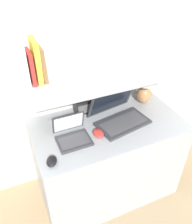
% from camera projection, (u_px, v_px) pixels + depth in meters
% --- Properties ---
extents(ground_plane, '(12.00, 12.00, 0.00)m').
position_uv_depth(ground_plane, '(121.00, 215.00, 2.01)').
color(ground_plane, '#9E8460').
extents(wall_back, '(6.00, 0.05, 2.40)m').
position_uv_depth(wall_back, '(88.00, 51.00, 1.81)').
color(wall_back, silver).
rests_on(wall_back, ground_plane).
extents(desk, '(1.14, 0.63, 0.76)m').
position_uv_depth(desk, '(107.00, 159.00, 2.01)').
color(desk, '#999EA3').
rests_on(desk, ground_plane).
extents(back_riser, '(1.14, 0.04, 1.17)m').
position_uv_depth(back_riser, '(91.00, 118.00, 2.14)').
color(back_riser, silver).
rests_on(back_riser, ground_plane).
extents(shelf, '(1.14, 0.57, 0.03)m').
position_uv_depth(shelf, '(105.00, 69.00, 1.59)').
color(shelf, '#999EA3').
rests_on(shelf, back_riser).
extents(table_lamp, '(0.20, 0.20, 0.34)m').
position_uv_depth(table_lamp, '(146.00, 80.00, 1.91)').
color(table_lamp, '#B27A4C').
rests_on(table_lamp, desk).
extents(laptop_large, '(0.43, 0.37, 0.24)m').
position_uv_depth(laptop_large, '(119.00, 115.00, 1.80)').
color(laptop_large, '#333338').
rests_on(laptop_large, desk).
extents(laptop_small, '(0.23, 0.22, 0.17)m').
position_uv_depth(laptop_small, '(72.00, 135.00, 1.63)').
color(laptop_small, '#333338').
rests_on(laptop_small, desk).
extents(computer_mouse, '(0.07, 0.11, 0.04)m').
position_uv_depth(computer_mouse, '(98.00, 133.00, 1.68)').
color(computer_mouse, red).
rests_on(computer_mouse, desk).
extents(second_mouse, '(0.09, 0.11, 0.04)m').
position_uv_depth(second_mouse, '(52.00, 161.00, 1.47)').
color(second_mouse, black).
rests_on(second_mouse, desk).
extents(router_box, '(0.13, 0.09, 0.11)m').
position_uv_depth(router_box, '(83.00, 106.00, 1.89)').
color(router_box, black).
rests_on(router_box, desk).
extents(book_white, '(0.04, 0.14, 0.23)m').
position_uv_depth(book_white, '(23.00, 65.00, 1.35)').
color(book_white, silver).
rests_on(book_white, shelf).
extents(book_red, '(0.02, 0.15, 0.19)m').
position_uv_depth(book_red, '(31.00, 67.00, 1.37)').
color(book_red, '#A82823').
rests_on(book_red, shelf).
extents(book_yellow, '(0.03, 0.15, 0.26)m').
position_uv_depth(book_yellow, '(36.00, 61.00, 1.36)').
color(book_yellow, gold).
rests_on(book_yellow, shelf).
extents(book_brown, '(0.03, 0.13, 0.21)m').
position_uv_depth(book_brown, '(42.00, 64.00, 1.39)').
color(book_brown, brown).
rests_on(book_brown, shelf).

